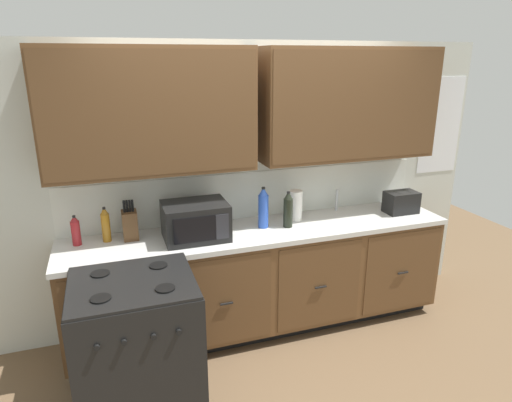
{
  "coord_description": "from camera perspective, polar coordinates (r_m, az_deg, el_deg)",
  "views": [
    {
      "loc": [
        -1.13,
        -2.88,
        2.24
      ],
      "look_at": [
        -0.06,
        0.27,
        1.17
      ],
      "focal_mm": 31.45,
      "sensor_mm": 36.0,
      "label": 1
    }
  ],
  "objects": [
    {
      "name": "bottle_blue",
      "position": [
        3.6,
        0.94,
        -0.88
      ],
      "size": [
        0.08,
        0.08,
        0.34
      ],
      "color": "blue",
      "rests_on": "counter_run"
    },
    {
      "name": "ground_plane",
      "position": [
        3.82,
        2.27,
        -18.05
      ],
      "size": [
        8.0,
        8.0,
        0.0
      ],
      "primitive_type": "plane",
      "color": "brown"
    },
    {
      "name": "bottle_red",
      "position": [
        3.53,
        -21.96,
        -3.51
      ],
      "size": [
        0.06,
        0.06,
        0.23
      ],
      "color": "maroon",
      "rests_on": "counter_run"
    },
    {
      "name": "bottle_amber",
      "position": [
        3.52,
        -18.58,
        -2.88
      ],
      "size": [
        0.06,
        0.06,
        0.27
      ],
      "color": "#9E6619",
      "rests_on": "counter_run"
    },
    {
      "name": "microwave",
      "position": [
        3.42,
        -7.71,
        -2.52
      ],
      "size": [
        0.48,
        0.37,
        0.28
      ],
      "color": "black",
      "rests_on": "counter_run"
    },
    {
      "name": "paper_towel_roll",
      "position": [
        3.78,
        5.03,
        -0.58
      ],
      "size": [
        0.12,
        0.12,
        0.26
      ],
      "primitive_type": "cylinder",
      "color": "white",
      "rests_on": "counter_run"
    },
    {
      "name": "wall_unit",
      "position": [
        3.61,
        -0.21,
        8.07
      ],
      "size": [
        4.32,
        0.4,
        2.37
      ],
      "color": "silver",
      "rests_on": "ground_plane"
    },
    {
      "name": "sink_faucet",
      "position": [
        4.08,
        10.21,
        0.14
      ],
      "size": [
        0.02,
        0.02,
        0.2
      ],
      "primitive_type": "cylinder",
      "color": "#B2B5BA",
      "rests_on": "counter_run"
    },
    {
      "name": "bottle_dark",
      "position": [
        3.62,
        4.1,
        -1.11
      ],
      "size": [
        0.08,
        0.08,
        0.3
      ],
      "color": "black",
      "rests_on": "counter_run"
    },
    {
      "name": "knife_block",
      "position": [
        3.52,
        -15.74,
        -2.89
      ],
      "size": [
        0.11,
        0.14,
        0.31
      ],
      "color": "#52361E",
      "rests_on": "counter_run"
    },
    {
      "name": "stove_range",
      "position": [
        3.1,
        -14.79,
        -17.55
      ],
      "size": [
        0.76,
        0.68,
        0.95
      ],
      "color": "black",
      "rests_on": "ground_plane"
    },
    {
      "name": "toaster",
      "position": [
        4.17,
        17.98,
        -0.15
      ],
      "size": [
        0.28,
        0.18,
        0.19
      ],
      "color": "black",
      "rests_on": "counter_run"
    },
    {
      "name": "counter_run",
      "position": [
        3.81,
        0.76,
        -9.8
      ],
      "size": [
        3.15,
        0.64,
        0.92
      ],
      "color": "black",
      "rests_on": "ground_plane"
    }
  ]
}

